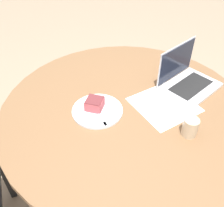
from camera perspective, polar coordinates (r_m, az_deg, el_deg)
The scene contains 8 objects.
ground_plane at distance 1.94m, azimuth 2.31°, elevation -17.49°, with size 12.00×12.00×0.00m, color gray.
dining_table at distance 1.44m, azimuth 2.97°, elevation -4.14°, with size 1.30×1.30×0.74m.
paper_document at distance 1.40m, azimuth 11.26°, elevation -0.25°, with size 0.35×0.35×0.00m.
plate at distance 1.34m, azimuth -3.20°, elevation -1.55°, with size 0.26×0.26×0.01m.
cake_slice at distance 1.33m, azimuth -3.81°, elevation -0.04°, with size 0.11×0.11×0.05m.
fork at distance 1.29m, azimuth -2.39°, elevation -2.93°, with size 0.17×0.08×0.00m.
coffee_glass at distance 1.24m, azimuth 16.65°, elevation -4.97°, with size 0.07×0.07×0.09m.
laptop at distance 1.54m, azimuth 15.98°, elevation 4.90°, with size 0.24×0.31×0.23m.
Camera 1 is at (-0.69, 0.75, 1.65)m, focal length 42.00 mm.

